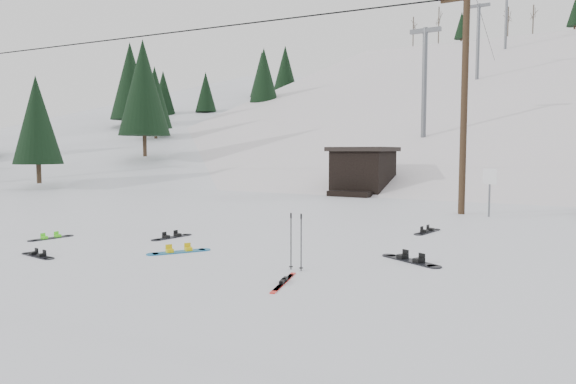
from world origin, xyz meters
The scene contains 19 objects.
ground centered at (0.00, 0.00, 0.00)m, with size 200.00×200.00×0.00m, color white.
ski_slope centered at (0.00, 55.00, -12.00)m, with size 60.00×75.00×45.00m, color white.
ridge_left centered at (-36.00, 48.00, -11.00)m, with size 34.00×85.00×38.00m, color white.
treeline_left centered at (-34.00, 40.00, 0.00)m, with size 20.00×64.00×10.00m, color black, non-canonical shape.
treeline_crest centered at (0.00, 86.00, 0.00)m, with size 50.00×6.00×10.00m, color black, non-canonical shape.
utility_pole centered at (2.00, 14.00, 4.68)m, with size 2.00×0.26×9.00m.
trail_sign centered at (3.10, 13.58, 1.27)m, with size 0.50×0.09×1.85m.
lift_hut centered at (-5.00, 20.94, 1.36)m, with size 3.40×4.10×2.75m.
lift_tower_near centered at (-4.00, 30.00, 7.86)m, with size 2.20×0.36×8.00m.
lift_tower_mid centered at (-4.00, 50.00, 14.36)m, with size 2.20×0.36×8.00m.
lift_tower_far centered at (-4.00, 70.00, 20.86)m, with size 2.20×0.36×8.00m.
hero_snowboard centered at (-2.39, 2.42, 0.03)m, with size 1.01×1.38×0.11m.
hero_skis centered at (1.35, 1.19, 0.02)m, with size 0.51×1.53×0.08m.
ski_poles centered at (1.03, 2.23, 0.62)m, with size 0.33×0.09×1.20m.
board_scatter_a centered at (-4.99, 0.37, 0.02)m, with size 1.28×0.37×0.09m.
board_scatter_b centered at (-4.06, 3.96, 0.03)m, with size 0.40×1.43×0.10m.
board_scatter_c centered at (-6.96, 2.11, 0.02)m, with size 0.39×1.34×0.09m.
board_scatter_d centered at (2.87, 4.27, 0.03)m, with size 1.56×0.98×0.12m.
board_scatter_f centered at (2.07, 8.67, 0.03)m, with size 0.48×1.55×0.11m.
Camera 1 is at (6.23, -7.05, 2.50)m, focal length 32.00 mm.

